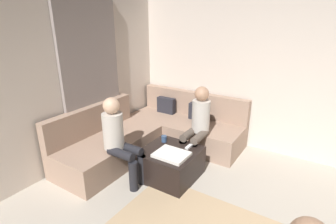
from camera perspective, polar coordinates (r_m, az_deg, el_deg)
name	(u,v)px	position (r m, az deg, el deg)	size (l,w,h in m)	color
wall_back	(306,76)	(4.45, 28.06, 7.04)	(6.00, 0.12, 2.70)	beige
wall_left	(0,92)	(3.66, -32.87, 3.79)	(0.12, 6.00, 2.70)	beige
curtain_panel	(92,80)	(4.28, -16.35, 6.77)	(0.06, 1.10, 2.50)	gray
sectional_couch	(154,134)	(4.51, -3.13, -4.84)	(2.10, 2.55, 0.87)	#9E7F6B
ottoman	(170,163)	(3.79, 0.45, -11.19)	(0.76, 0.76, 0.42)	black
folded_blanket	(172,155)	(3.54, 0.79, -9.31)	(0.44, 0.36, 0.04)	white
coffee_mug	(164,139)	(3.90, -0.87, -5.90)	(0.08, 0.08, 0.10)	#334C72
game_remote	(189,147)	(3.77, 4.60, -7.58)	(0.05, 0.15, 0.02)	white
person_on_couch_back	(198,122)	(4.02, 6.56, -2.26)	(0.30, 0.60, 1.20)	brown
person_on_couch_side	(119,137)	(3.57, -10.72, -5.50)	(0.60, 0.30, 1.20)	black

